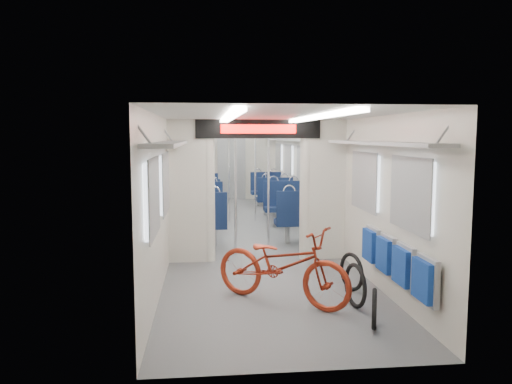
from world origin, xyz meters
TOP-DOWN VIEW (x-y plane):
  - carriage at (0.00, -0.27)m, footprint 12.00×12.02m
  - bicycle at (0.06, -4.19)m, footprint 1.83×1.60m
  - flip_bench at (1.35, -4.52)m, footprint 0.12×2.08m
  - bike_hoop_a at (0.90, -5.13)m, footprint 0.19×0.43m
  - bike_hoop_b at (0.91, -4.45)m, footprint 0.14×0.54m
  - bike_hoop_c at (1.05, -3.81)m, footprint 0.21×0.50m
  - seat_bay_near_left at (-0.94, -0.04)m, footprint 0.94×2.23m
  - seat_bay_near_right at (0.93, 0.09)m, footprint 0.94×2.20m
  - seat_bay_far_left at (-0.93, 3.19)m, footprint 0.91×2.06m
  - seat_bay_far_right at (0.93, 3.50)m, footprint 0.91×2.06m
  - stanchion_near_left at (-0.34, -1.66)m, footprint 0.04×0.04m
  - stanchion_near_right at (0.26, -1.32)m, footprint 0.04×0.04m
  - stanchion_far_left at (-0.28, 1.76)m, footprint 0.04×0.04m
  - stanchion_far_right at (0.34, 1.75)m, footprint 0.04×0.04m

SIDE VIEW (x-z plane):
  - bike_hoop_a at x=0.90m, z-range -0.03..0.42m
  - bike_hoop_c at x=1.05m, z-range -0.03..0.49m
  - bike_hoop_b at x=0.91m, z-range -0.03..0.51m
  - bicycle at x=0.06m, z-range 0.00..0.95m
  - seat_bay_far_left at x=-0.93m, z-range -0.01..1.09m
  - seat_bay_far_right at x=0.93m, z-range -0.01..1.09m
  - seat_bay_near_right at x=0.93m, z-range -0.01..1.13m
  - seat_bay_near_left at x=-0.94m, z-range -0.01..1.14m
  - flip_bench at x=1.35m, z-range 0.34..0.82m
  - stanchion_near_left at x=-0.34m, z-range 0.00..2.30m
  - stanchion_near_right at x=0.26m, z-range 0.00..2.30m
  - stanchion_far_left at x=-0.28m, z-range 0.00..2.30m
  - stanchion_far_right at x=0.34m, z-range 0.00..2.30m
  - carriage at x=0.00m, z-range 0.35..2.66m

